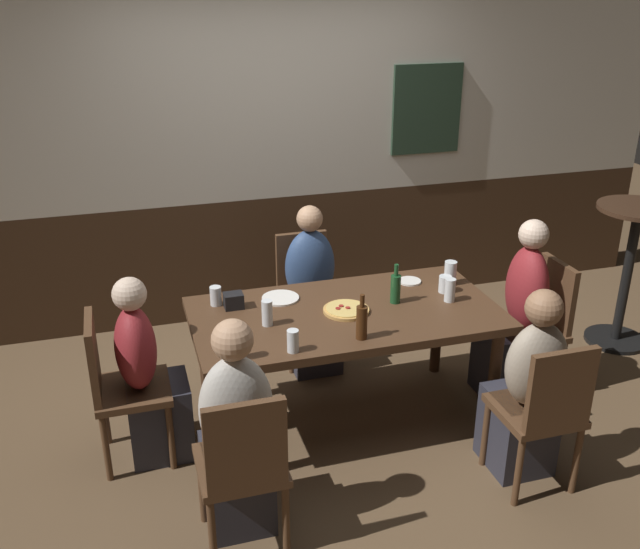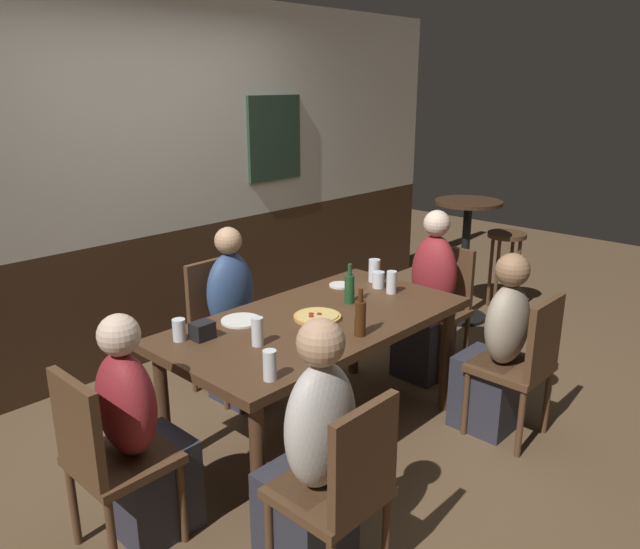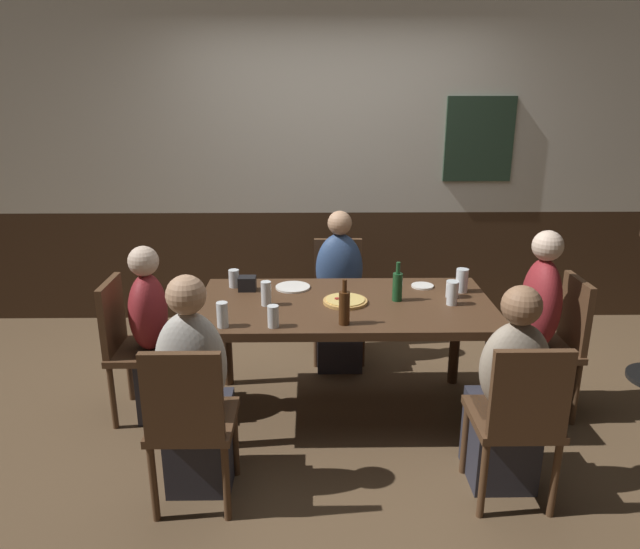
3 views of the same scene
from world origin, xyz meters
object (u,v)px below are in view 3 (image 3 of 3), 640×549
pint_glass_stout (452,290)px  condiment_caddy (247,284)px  person_head_west (160,347)px  person_mid_far (339,302)px  beer_glass_tall (222,316)px  tumbler_short (462,281)px  person_left_near (196,401)px  pizza (345,301)px  beer_bottle_green (397,286)px  tumbler_water (452,295)px  plate_white_large (293,287)px  dining_table (345,314)px  person_head_east (529,339)px  chair_right_near (519,415)px  chair_head_west (132,341)px  beer_bottle_brown (344,307)px  highball_clear (273,317)px  chair_left_near (190,418)px  plate_white_small (422,286)px  pint_glass_pale (266,295)px  person_right_near (507,404)px  beer_glass_half (234,280)px  chair_head_east (555,338)px

pint_glass_stout → condiment_caddy: pint_glass_stout is taller
person_head_west → person_mid_far: (1.13, 0.71, 0.02)m
beer_glass_tall → tumbler_short: (1.42, 0.54, 0.01)m
person_left_near → pizza: person_left_near is taller
beer_glass_tall → beer_bottle_green: size_ratio=0.58×
tumbler_water → beer_bottle_green: bearing=166.8°
person_left_near → plate_white_large: size_ratio=5.23×
dining_table → person_head_east: 1.15m
beer_glass_tall → chair_right_near: bearing=-19.4°
chair_head_west → pint_glass_stout: size_ratio=8.48×
beer_glass_tall → beer_bottle_brown: (0.66, 0.03, 0.04)m
chair_right_near → person_left_near: (-1.55, 0.16, -0.01)m
highball_clear → tumbler_water: bearing=17.2°
person_head_west → condiment_caddy: size_ratio=9.94×
chair_right_near → person_head_west: bearing=155.4°
chair_left_near → pint_glass_stout: (1.44, 0.95, 0.29)m
beer_bottle_brown → tumbler_short: bearing=33.8°
chair_left_near → tumbler_water: bearing=30.5°
person_left_near → plate_white_large: person_left_near is taller
chair_right_near → person_head_east: size_ratio=0.75×
person_head_east → highball_clear: person_head_east is taller
tumbler_short → plate_white_small: bearing=156.7°
person_left_near → pint_glass_stout: 1.67m
chair_head_west → person_mid_far: size_ratio=0.77×
chair_head_west → pint_glass_pale: 0.88m
person_right_near → plate_white_large: 1.49m
person_head_west → beer_bottle_green: (1.45, 0.03, 0.38)m
person_head_east → beer_glass_tall: bearing=-168.7°
chair_right_near → tumbler_short: 1.10m
beer_glass_half → highball_clear: bearing=-66.2°
beer_bottle_green → plate_white_small: size_ratio=1.70×
pizza → beer_bottle_brown: (-0.02, -0.33, 0.09)m
chair_head_east → beer_glass_tall: same height
person_head_west → person_head_east: (2.27, 0.00, 0.04)m
person_right_near → tumbler_water: 0.76m
person_head_east → condiment_caddy: bearing=172.6°
person_mid_far → person_left_near: (-0.78, -1.42, 0.01)m
person_head_west → beer_glass_tall: person_head_west is taller
chair_head_west → pizza: chair_head_west is taller
pint_glass_stout → beer_bottle_brown: size_ratio=0.41×
person_left_near → beer_bottle_green: 1.36m
person_right_near → highball_clear: 1.28m
tumbler_water → tumbler_short: bearing=63.5°
person_head_west → beer_glass_tall: 0.67m
tumbler_water → tumbler_short: tumbler_short is taller
chair_head_east → person_head_west: size_ratio=0.81×
pint_glass_stout → tumbler_water: tumbler_water is taller
chair_left_near → pint_glass_stout: chair_left_near is taller
dining_table → tumbler_water: size_ratio=12.46×
person_mid_far → plate_white_small: size_ratio=8.01×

